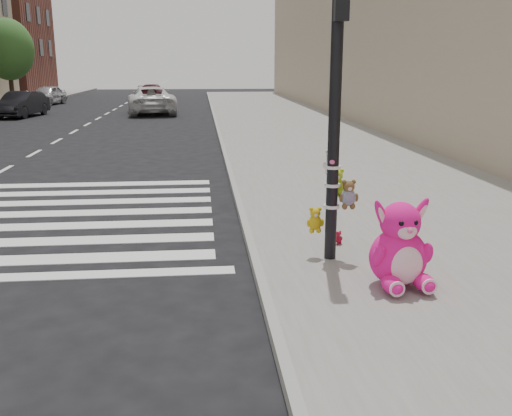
{
  "coord_description": "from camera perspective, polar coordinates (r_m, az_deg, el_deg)",
  "views": [
    {
      "loc": [
        0.82,
        -5.69,
        2.81
      ],
      "look_at": [
        1.6,
        2.35,
        0.75
      ],
      "focal_mm": 40.0,
      "sensor_mm": 36.0,
      "label": 1
    }
  ],
  "objects": [
    {
      "name": "red_teddy",
      "position": [
        8.73,
        8.26,
        -2.95
      ],
      "size": [
        0.17,
        0.16,
        0.21
      ],
      "primitive_type": null,
      "rotation": [
        0.0,
        0.0,
        0.56
      ],
      "color": "maroon",
      "rests_on": "sidewalk_near"
    },
    {
      "name": "bld_near",
      "position": [
        27.54,
        15.87,
        18.33
      ],
      "size": [
        5.0,
        60.0,
        10.0
      ],
      "primitive_type": "cube",
      "color": "gray",
      "rests_on": "ground"
    },
    {
      "name": "car_white_near",
      "position": [
        33.49,
        -10.45,
        10.55
      ],
      "size": [
        3.22,
        5.78,
        1.53
      ],
      "primitive_type": "imported",
      "rotation": [
        0.0,
        0.0,
        3.27
      ],
      "color": "silver",
      "rests_on": "ground"
    },
    {
      "name": "car_dark_far",
      "position": [
        33.48,
        -22.4,
        9.57
      ],
      "size": [
        2.07,
        4.27,
        1.35
      ],
      "primitive_type": "imported",
      "rotation": [
        0.0,
        0.0,
        -0.16
      ],
      "color": "black",
      "rests_on": "ground"
    },
    {
      "name": "car_silver_deep",
      "position": [
        42.83,
        -20.16,
        10.56
      ],
      "size": [
        2.19,
        4.11,
        1.33
      ],
      "primitive_type": "imported",
      "rotation": [
        0.0,
        0.0,
        -0.16
      ],
      "color": "#BDBCC2",
      "rests_on": "ground"
    },
    {
      "name": "tree_far_c",
      "position": [
        40.52,
        -23.58,
        14.32
      ],
      "size": [
        3.2,
        3.2,
        5.44
      ],
      "color": "#382619",
      "rests_on": "sidewalk_far"
    },
    {
      "name": "car_maroon_near",
      "position": [
        46.7,
        -10.32,
        11.35
      ],
      "size": [
        2.09,
        4.33,
        1.21
      ],
      "primitive_type": "imported",
      "rotation": [
        0.0,
        0.0,
        3.05
      ],
      "color": "#521721",
      "rests_on": "ground"
    },
    {
      "name": "signal_pole",
      "position": [
        7.79,
        7.88,
        6.52
      ],
      "size": [
        0.69,
        0.5,
        4.0
      ],
      "color": "black",
      "rests_on": "sidewalk_near"
    },
    {
      "name": "ground",
      "position": [
        6.4,
        -12.65,
        -12.11
      ],
      "size": [
        120.0,
        120.0,
        0.0
      ],
      "primitive_type": "plane",
      "color": "black",
      "rests_on": "ground"
    },
    {
      "name": "sidewalk_near",
      "position": [
        16.47,
        9.26,
        4.52
      ],
      "size": [
        7.0,
        80.0,
        0.14
      ],
      "primitive_type": "cube",
      "color": "slate",
      "rests_on": "ground"
    },
    {
      "name": "bld_far_e",
      "position": [
        54.23,
        -23.91,
        14.9
      ],
      "size": [
        6.0,
        10.0,
        9.0
      ],
      "primitive_type": "cube",
      "color": "brown",
      "rests_on": "ground"
    },
    {
      "name": "pink_bunny",
      "position": [
        7.16,
        14.18,
        -4.13
      ],
      "size": [
        0.8,
        0.87,
        1.12
      ],
      "rotation": [
        0.0,
        0.0,
        0.1
      ],
      "color": "#F9148A",
      "rests_on": "sidewalk_near"
    },
    {
      "name": "curb_edge",
      "position": [
        15.94,
        -2.86,
        4.38
      ],
      "size": [
        0.12,
        80.0,
        0.15
      ],
      "primitive_type": "cube",
      "color": "gray",
      "rests_on": "ground"
    }
  ]
}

